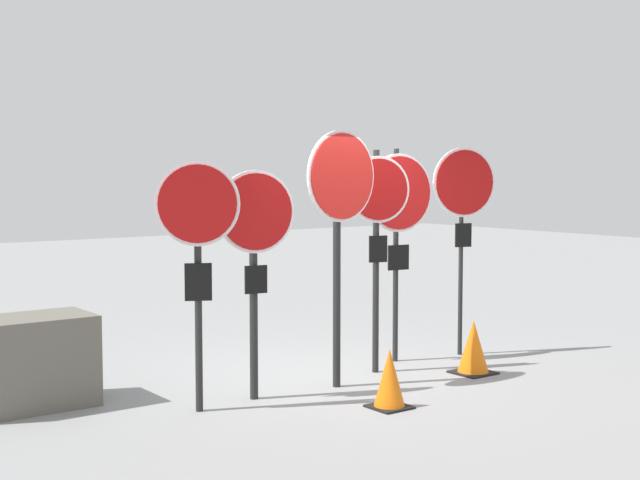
% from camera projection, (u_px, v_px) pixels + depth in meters
% --- Properties ---
extents(ground_plane, '(40.00, 40.00, 0.00)m').
position_uv_depth(ground_plane, '(342.00, 377.00, 9.34)').
color(ground_plane, gray).
extents(stop_sign_0, '(0.68, 0.37, 2.25)m').
position_uv_depth(stop_sign_0, '(198.00, 230.00, 7.86)').
color(stop_sign_0, black).
rests_on(stop_sign_0, ground).
extents(stop_sign_1, '(0.77, 0.19, 2.17)m').
position_uv_depth(stop_sign_1, '(255.00, 238.00, 8.31)').
color(stop_sign_1, black).
rests_on(stop_sign_1, ground).
extents(stop_sign_2, '(0.90, 0.18, 2.56)m').
position_uv_depth(stop_sign_2, '(340.00, 201.00, 8.76)').
color(stop_sign_2, black).
rests_on(stop_sign_2, ground).
extents(stop_sign_3, '(0.68, 0.24, 2.39)m').
position_uv_depth(stop_sign_3, '(378.00, 215.00, 9.42)').
color(stop_sign_3, black).
rests_on(stop_sign_3, ground).
extents(stop_sign_4, '(0.88, 0.17, 2.41)m').
position_uv_depth(stop_sign_4, '(399.00, 208.00, 9.98)').
color(stop_sign_4, black).
rests_on(stop_sign_4, ground).
extents(stop_sign_5, '(0.79, 0.24, 2.44)m').
position_uv_depth(stop_sign_5, '(464.00, 197.00, 10.33)').
color(stop_sign_5, black).
rests_on(stop_sign_5, ground).
extents(traffic_cone_0, '(0.34, 0.34, 0.55)m').
position_uv_depth(traffic_cone_0, '(389.00, 379.00, 8.12)').
color(traffic_cone_0, black).
rests_on(traffic_cone_0, ground).
extents(traffic_cone_1, '(0.40, 0.40, 0.58)m').
position_uv_depth(traffic_cone_1, '(473.00, 347.00, 9.51)').
color(traffic_cone_1, black).
rests_on(traffic_cone_1, ground).
extents(storage_crate, '(1.11, 0.70, 0.84)m').
position_uv_depth(storage_crate, '(30.00, 362.00, 8.13)').
color(storage_crate, '#605B51').
rests_on(storage_crate, ground).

